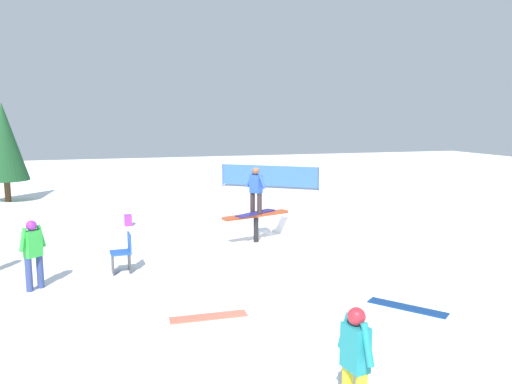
% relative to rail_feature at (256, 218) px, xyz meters
% --- Properties ---
extents(ground_plane, '(60.00, 60.00, 0.00)m').
position_rel_rail_feature_xyz_m(ground_plane, '(0.00, 0.00, -0.67)').
color(ground_plane, white).
extents(rail_feature, '(2.03, 0.89, 0.80)m').
position_rel_rail_feature_xyz_m(rail_feature, '(0.00, 0.00, 0.00)').
color(rail_feature, black).
rests_on(rail_feature, ground).
extents(snow_kicker_ramp, '(2.17, 1.98, 0.55)m').
position_rel_rail_feature_xyz_m(snow_kicker_ramp, '(-1.91, -0.61, -0.39)').
color(snow_kicker_ramp, white).
rests_on(snow_kicker_ramp, ground).
extents(main_rider_on_rail, '(1.31, 0.97, 1.27)m').
position_rel_rail_feature_xyz_m(main_rider_on_rail, '(0.00, 0.00, 0.75)').
color(main_rider_on_rail, navy).
rests_on(main_rider_on_rail, rail_feature).
extents(bystander_green, '(0.49, 0.45, 1.42)m').
position_rel_rail_feature_xyz_m(bystander_green, '(5.36, 2.39, 0.13)').
color(bystander_green, navy).
rests_on(bystander_green, ground).
extents(bystander_teal, '(0.25, 0.62, 1.36)m').
position_rel_rail_feature_xyz_m(bystander_teal, '(1.33, 8.20, 0.09)').
color(bystander_teal, yellow).
rests_on(bystander_teal, ground).
extents(loose_snowboard_navy, '(1.10, 1.28, 0.02)m').
position_rel_rail_feature_xyz_m(loose_snowboard_navy, '(-1.22, 5.43, -0.66)').
color(loose_snowboard_navy, navy).
rests_on(loose_snowboard_navy, ground).
extents(loose_snowboard_coral, '(1.35, 0.31, 0.02)m').
position_rel_rail_feature_xyz_m(loose_snowboard_coral, '(2.31, 4.80, -0.66)').
color(loose_snowboard_coral, '#E8664E').
rests_on(loose_snowboard_coral, ground).
extents(folding_chair, '(0.47, 0.47, 0.88)m').
position_rel_rail_feature_xyz_m(folding_chair, '(3.62, 1.75, -0.25)').
color(folding_chair, '#3F3F44').
rests_on(folding_chair, ground).
extents(backpack_on_snow, '(0.23, 0.31, 0.34)m').
position_rel_rail_feature_xyz_m(backpack_on_snow, '(3.29, -3.22, -0.50)').
color(backpack_on_snow, purple).
rests_on(backpack_on_snow, ground).
extents(safety_fence, '(4.00, 2.92, 1.10)m').
position_rel_rail_feature_xyz_m(safety_fence, '(-3.67, -9.92, -0.07)').
color(safety_fence, blue).
rests_on(safety_fence, ground).
extents(pine_tree_near, '(1.77, 1.77, 4.02)m').
position_rel_rail_feature_xyz_m(pine_tree_near, '(7.78, -9.28, 1.77)').
color(pine_tree_near, '#4C331E').
rests_on(pine_tree_near, ground).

